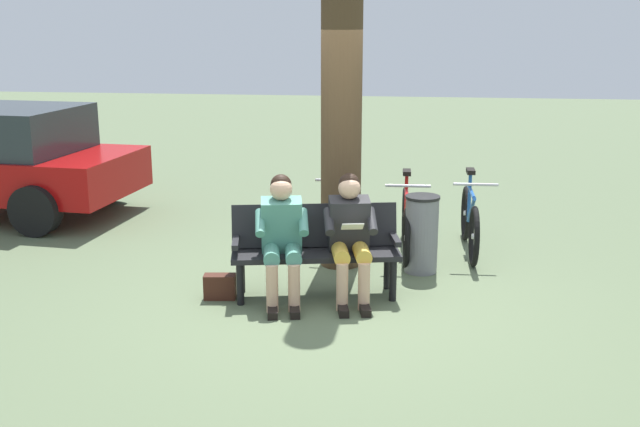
{
  "coord_description": "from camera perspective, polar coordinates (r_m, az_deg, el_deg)",
  "views": [
    {
      "loc": [
        -0.75,
        6.76,
        2.59
      ],
      "look_at": [
        0.19,
        -0.35,
        0.75
      ],
      "focal_mm": 42.37,
      "sensor_mm": 36.0,
      "label": 1
    }
  ],
  "objects": [
    {
      "name": "person_reading",
      "position": [
        7.09,
        2.28,
        -1.39
      ],
      "size": [
        0.54,
        0.82,
        1.2
      ],
      "rotation": [
        0.0,
        0.0,
        0.2
      ],
      "color": "#262628",
      "rests_on": "ground"
    },
    {
      "name": "handbag",
      "position": [
        7.31,
        -7.57,
        -5.5
      ],
      "size": [
        0.32,
        0.18,
        0.24
      ],
      "primitive_type": "cube",
      "rotation": [
        0.0,
        0.0,
        0.13
      ],
      "color": "#3F1E14",
      "rests_on": "ground"
    },
    {
      "name": "bicycle_orange",
      "position": [
        8.61,
        6.5,
        -0.72
      ],
      "size": [
        0.48,
        1.68,
        0.94
      ],
      "rotation": [
        0.0,
        0.0,
        1.61
      ],
      "color": "black",
      "rests_on": "ground"
    },
    {
      "name": "person_companion",
      "position": [
        7.05,
        -2.9,
        -1.49
      ],
      "size": [
        0.54,
        0.82,
        1.2
      ],
      "rotation": [
        0.0,
        0.0,
        0.2
      ],
      "color": "#4C8C7A",
      "rests_on": "ground"
    },
    {
      "name": "tree_trunk",
      "position": [
        7.89,
        1.65,
        10.71
      ],
      "size": [
        0.43,
        0.43,
        4.17
      ],
      "primitive_type": "cylinder",
      "color": "#4C3823",
      "rests_on": "ground"
    },
    {
      "name": "litter_bin",
      "position": [
        8.0,
        7.68,
        -1.54
      ],
      "size": [
        0.36,
        0.36,
        0.82
      ],
      "color": "slate",
      "rests_on": "ground"
    },
    {
      "name": "bench",
      "position": [
        7.26,
        -0.36,
        -2.29
      ],
      "size": [
        1.66,
        0.79,
        0.87
      ],
      "rotation": [
        0.0,
        0.0,
        0.2
      ],
      "color": "black",
      "rests_on": "ground"
    },
    {
      "name": "bicycle_red",
      "position": [
        8.79,
        11.24,
        -0.59
      ],
      "size": [
        0.48,
        1.68,
        0.94
      ],
      "rotation": [
        0.0,
        0.0,
        1.6
      ],
      "color": "black",
      "rests_on": "ground"
    },
    {
      "name": "ground_plane",
      "position": [
        7.28,
        1.1,
        -6.46
      ],
      "size": [
        40.0,
        40.0,
        0.0
      ],
      "primitive_type": "plane",
      "color": "#566647"
    },
    {
      "name": "bicycle_blue",
      "position": [
        8.82,
        1.7,
        -0.27
      ],
      "size": [
        0.48,
        1.68,
        0.94
      ],
      "rotation": [
        0.0,
        0.0,
        1.51
      ],
      "color": "black",
      "rests_on": "ground"
    }
  ]
}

